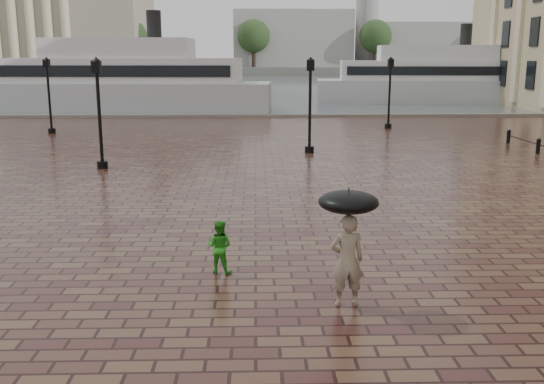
{
  "coord_description": "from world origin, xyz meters",
  "views": [
    {
      "loc": [
        0.4,
        -15.05,
        4.55
      ],
      "look_at": [
        0.78,
        -0.99,
        1.4
      ],
      "focal_mm": 40.0,
      "sensor_mm": 36.0,
      "label": 1
    }
  ],
  "objects": [
    {
      "name": "ground",
      "position": [
        0.0,
        0.0,
        0.0
      ],
      "size": [
        300.0,
        300.0,
        0.0
      ],
      "primitive_type": "plane",
      "color": "#3C1D1B",
      "rests_on": "ground"
    },
    {
      "name": "umbrella",
      "position": [
        2.07,
        -4.46,
        1.98
      ],
      "size": [
        1.1,
        1.1,
        1.16
      ],
      "color": "black",
      "rests_on": "ground"
    },
    {
      "name": "far_shore",
      "position": [
        0.0,
        160.0,
        1.0
      ],
      "size": [
        300.0,
        60.0,
        2.0
      ],
      "primitive_type": "cube",
      "color": "#4C4C47",
      "rests_on": "ground"
    },
    {
      "name": "harbour_water",
      "position": [
        0.0,
        92.0,
        0.0
      ],
      "size": [
        240.0,
        240.0,
        0.0
      ],
      "primitive_type": "plane",
      "color": "#445053",
      "rests_on": "ground"
    },
    {
      "name": "ferry_near",
      "position": [
        -10.93,
        37.0,
        2.48
      ],
      "size": [
        25.49,
        7.64,
        8.25
      ],
      "rotation": [
        0.0,
        0.0,
        -0.06
      ],
      "color": "silver",
      "rests_on": "ground"
    },
    {
      "name": "museum",
      "position": [
        -55.0,
        144.61,
        13.91
      ],
      "size": [
        57.0,
        32.5,
        26.0
      ],
      "color": "gray",
      "rests_on": "ground"
    },
    {
      "name": "quay_edge",
      "position": [
        0.0,
        32.0,
        0.0
      ],
      "size": [
        80.0,
        0.6,
        0.3
      ],
      "primitive_type": "cube",
      "color": "slate",
      "rests_on": "ground"
    },
    {
      "name": "distant_skyline",
      "position": [
        48.14,
        150.0,
        9.45
      ],
      "size": [
        102.5,
        22.0,
        33.0
      ],
      "color": "gray",
      "rests_on": "ground"
    },
    {
      "name": "ferry_far",
      "position": [
        18.5,
        46.57,
        2.32
      ],
      "size": [
        23.99,
        7.89,
        7.73
      ],
      "rotation": [
        0.0,
        0.0,
        -0.1
      ],
      "color": "silver",
      "rests_on": "ground"
    },
    {
      "name": "street_lamps",
      "position": [
        -1.5,
        17.5,
        2.33
      ],
      "size": [
        21.44,
        14.44,
        4.4
      ],
      "color": "black",
      "rests_on": "ground"
    },
    {
      "name": "child_pedestrian",
      "position": [
        -0.39,
        -2.65,
        0.58
      ],
      "size": [
        0.67,
        0.59,
        1.16
      ],
      "primitive_type": "imported",
      "rotation": [
        0.0,
        0.0,
        2.82
      ],
      "color": "#28991C",
      "rests_on": "ground"
    },
    {
      "name": "far_trees",
      "position": [
        0.0,
        138.0,
        9.42
      ],
      "size": [
        188.0,
        8.0,
        13.5
      ],
      "color": "#2D2119",
      "rests_on": "ground"
    },
    {
      "name": "adult_pedestrian",
      "position": [
        2.07,
        -4.46,
        0.88
      ],
      "size": [
        0.68,
        0.48,
        1.76
      ],
      "primitive_type": "imported",
      "rotation": [
        0.0,
        0.0,
        3.24
      ],
      "color": "gray",
      "rests_on": "ground"
    }
  ]
}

